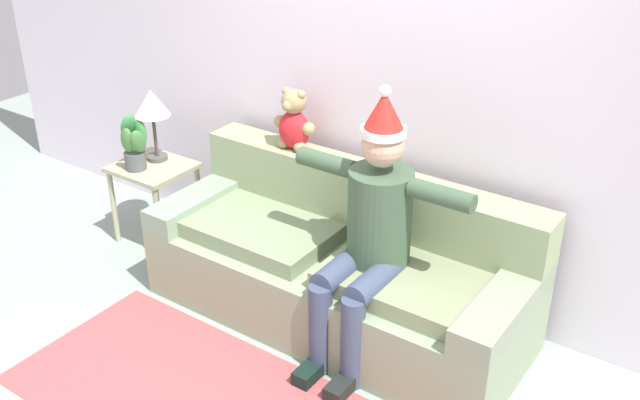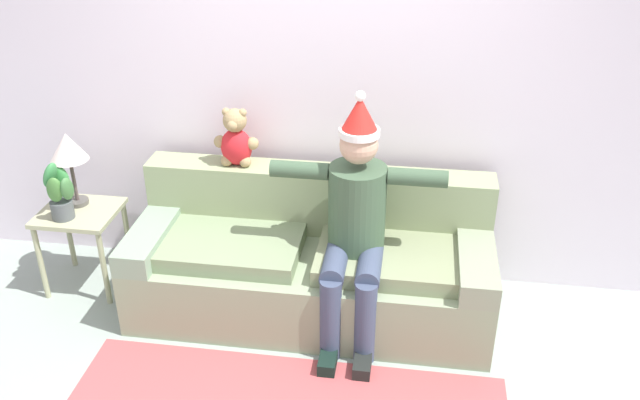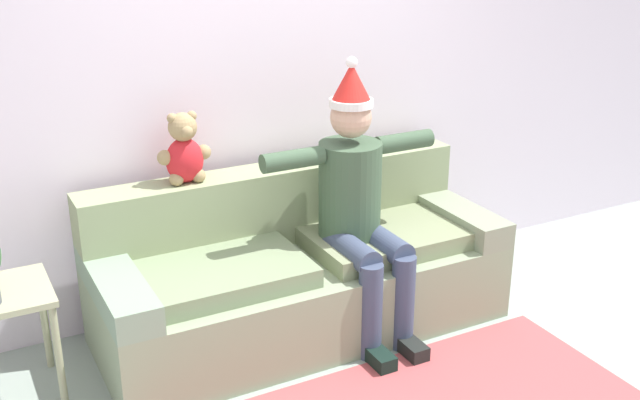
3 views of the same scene
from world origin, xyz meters
name	(u,v)px [view 1 (image 1 of 3)]	position (x,y,z in m)	size (l,w,h in m)	color
back_wall	(393,75)	(0.00, 1.55, 1.35)	(7.00, 0.10, 2.70)	silver
couch	(341,267)	(0.00, 1.04, 0.33)	(2.22, 0.87, 0.86)	gray
person_seated	(370,228)	(0.28, 0.87, 0.76)	(1.02, 0.77, 1.51)	#3D563D
teddy_bear	(294,122)	(-0.52, 1.30, 1.03)	(0.29, 0.17, 0.38)	red
side_table	(154,179)	(-1.54, 1.06, 0.47)	(0.49, 0.45, 0.57)	#A6A780
table_lamp	(152,106)	(-1.58, 1.15, 0.95)	(0.24, 0.24, 0.50)	#504D48
potted_plant	(134,144)	(-1.58, 0.96, 0.75)	(0.23, 0.22, 0.39)	#4F5558
candle_tall	(133,140)	(-1.68, 1.04, 0.73)	(0.04, 0.04, 0.25)	beige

